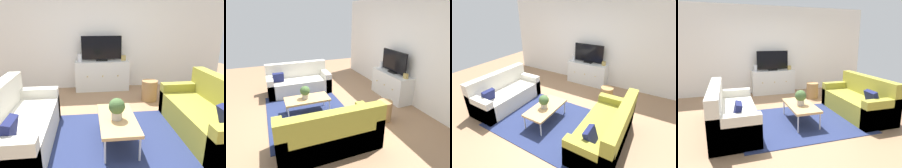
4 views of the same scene
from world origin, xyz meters
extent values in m
plane|color=#997251|center=(0.00, 0.00, 0.00)|extent=(10.00, 10.00, 0.00)
cube|color=white|center=(0.00, 2.55, 1.35)|extent=(6.40, 0.12, 2.70)
cube|color=navy|center=(0.00, -0.15, 0.01)|extent=(2.50, 1.90, 0.01)
cube|color=beige|center=(-1.35, -0.10, 0.22)|extent=(0.81, 1.82, 0.43)
cube|color=beige|center=(-1.66, -0.10, 0.44)|extent=(0.20, 1.82, 0.87)
cube|color=beige|center=(-1.35, 0.72, 0.29)|extent=(0.81, 0.18, 0.59)
cube|color=beige|center=(-1.35, -0.92, 0.29)|extent=(0.81, 0.18, 0.59)
cube|color=#191E4C|center=(-1.30, -0.68, 0.55)|extent=(0.16, 0.30, 0.31)
cube|color=olive|center=(1.35, -0.10, 0.22)|extent=(0.81, 1.82, 0.43)
cube|color=olive|center=(1.66, -0.10, 0.44)|extent=(0.20, 1.82, 0.87)
cube|color=olive|center=(1.35, 0.72, 0.29)|extent=(0.81, 0.18, 0.59)
cube|color=olive|center=(1.35, -0.92, 0.29)|extent=(0.81, 0.18, 0.59)
cube|color=#191E4C|center=(1.30, -0.68, 0.55)|extent=(0.19, 0.30, 0.32)
cube|color=tan|center=(-0.02, -0.16, 0.36)|extent=(0.52, 1.04, 0.04)
cylinder|color=silver|center=(-0.24, -0.64, 0.17)|extent=(0.03, 0.03, 0.34)
cylinder|color=silver|center=(0.20, -0.64, 0.17)|extent=(0.03, 0.03, 0.34)
cylinder|color=silver|center=(-0.24, 0.33, 0.17)|extent=(0.03, 0.03, 0.34)
cylinder|color=silver|center=(0.20, 0.33, 0.17)|extent=(0.03, 0.03, 0.34)
cylinder|color=#B7B2A8|center=(-0.03, -0.19, 0.44)|extent=(0.15, 0.15, 0.11)
sphere|color=#426033|center=(-0.03, -0.19, 0.58)|extent=(0.23, 0.23, 0.23)
cube|color=silver|center=(-0.06, 2.27, 0.37)|extent=(1.32, 0.44, 0.74)
sphere|color=#B79338|center=(-0.43, 2.04, 0.41)|extent=(0.03, 0.03, 0.03)
sphere|color=#B79338|center=(-0.06, 2.04, 0.41)|extent=(0.03, 0.03, 0.03)
sphere|color=#B79338|center=(0.31, 2.04, 0.41)|extent=(0.03, 0.03, 0.03)
cube|color=black|center=(-0.06, 2.29, 0.76)|extent=(0.28, 0.16, 0.04)
cube|color=black|center=(-0.06, 2.29, 1.06)|extent=(0.98, 0.04, 0.57)
cylinder|color=silver|center=(-0.60, 2.27, 0.83)|extent=(0.11, 0.11, 0.19)
cube|color=tan|center=(0.48, 2.27, 0.80)|extent=(0.11, 0.07, 0.13)
cylinder|color=#9E7547|center=(0.92, 1.39, 0.23)|extent=(0.34, 0.34, 0.45)
camera|label=1|loc=(-0.41, -2.83, 1.74)|focal=33.48mm
camera|label=2|loc=(4.07, -0.98, 2.31)|focal=30.49mm
camera|label=3|loc=(2.02, -2.72, 2.55)|focal=27.05mm
camera|label=4|loc=(-1.39, -3.85, 1.71)|focal=32.16mm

